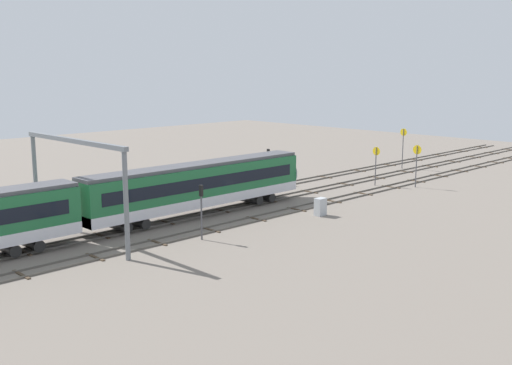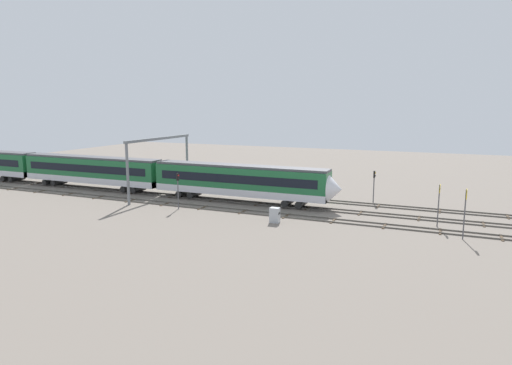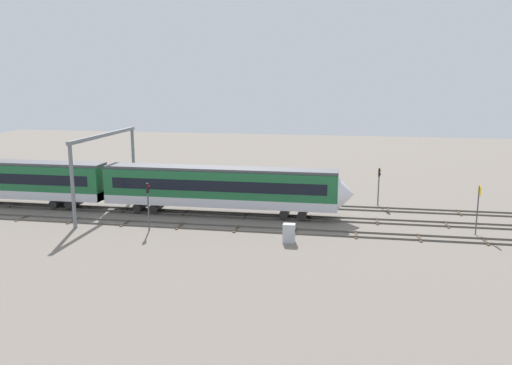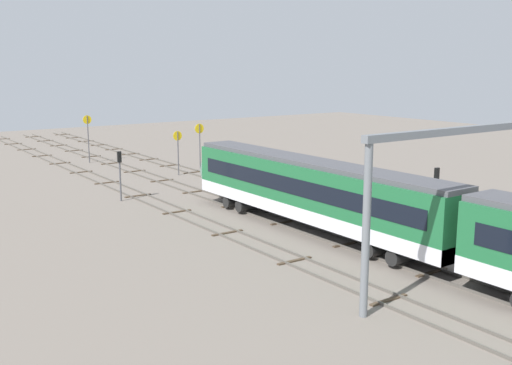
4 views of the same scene
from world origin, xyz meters
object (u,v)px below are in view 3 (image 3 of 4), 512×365
Objects in this scene: train at (6,182)px; signal_light_trackside_approach at (379,181)px; overhead_gantry at (106,154)px; signal_light_trackside_departure at (148,200)px; relay_cabinet at (289,233)px; speed_sign_far_trackside at (478,202)px.

train is 41.07m from signal_light_trackside_approach.
train is 5.07× the size of overhead_gantry.
signal_light_trackside_departure reaches higher than signal_light_trackside_approach.
overhead_gantry is 3.54× the size of signal_light_trackside_approach.
signal_light_trackside_approach is 2.52× the size of relay_cabinet.
train is 33.30m from relay_cabinet.
relay_cabinet is (13.19, -1.39, -2.10)m from signal_light_trackside_departure.
signal_light_trackside_approach reaches higher than relay_cabinet.
relay_cabinet is (32.27, -8.01, -1.83)m from train.
relay_cabinet is at bearing -119.06° from signal_light_trackside_approach.
train is at bearing 160.86° from signal_light_trackside_departure.
overhead_gantry is at bearing 158.33° from relay_cabinet.
speed_sign_far_trackside reaches higher than relay_cabinet.
signal_light_trackside_approach is (-8.13, 9.70, -0.29)m from speed_sign_far_trackside.
train is 16.45× the size of speed_sign_far_trackside.
train is at bearing -179.58° from overhead_gantry.
overhead_gantry is (11.88, 0.09, 3.34)m from train.
speed_sign_far_trackside is (48.63, -2.89, 0.39)m from train.
speed_sign_far_trackside is 1.02× the size of signal_light_trackside_departure.
overhead_gantry is at bearing -166.78° from signal_light_trackside_approach.
speed_sign_far_trackside is at bearing 7.20° from signal_light_trackside_departure.
overhead_gantry reaches higher than signal_light_trackside_departure.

